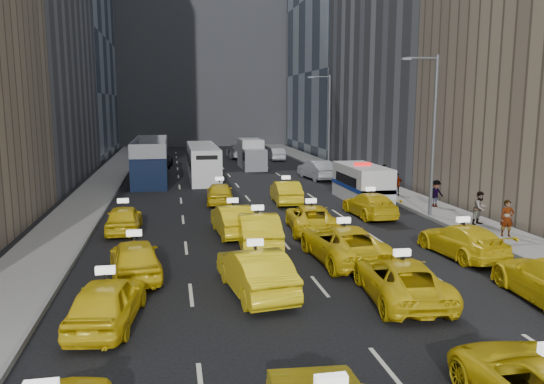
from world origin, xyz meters
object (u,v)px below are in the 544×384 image
at_px(double_decker, 151,160).
at_px(box_truck, 252,154).
at_px(nypd_van, 362,184).
at_px(pedestrian_0, 507,218).
at_px(city_bus, 203,162).

relative_size(double_decker, box_truck, 1.84).
bearing_deg(nypd_van, pedestrian_0, -79.22).
bearing_deg(nypd_van, box_truck, 97.66).
xyz_separation_m(city_bus, box_truck, (5.25, 6.78, -0.02)).
xyz_separation_m(double_decker, pedestrian_0, (17.26, -23.24, -0.68)).
height_order(double_decker, city_bus, double_decker).
bearing_deg(double_decker, nypd_van, -46.52).
height_order(double_decker, pedestrian_0, double_decker).
height_order(nypd_van, city_bus, city_bus).
relative_size(nypd_van, double_decker, 0.51).
bearing_deg(city_bus, pedestrian_0, -62.58).
height_order(nypd_van, double_decker, double_decker).
xyz_separation_m(nypd_van, box_truck, (-4.49, 19.38, 0.25)).
xyz_separation_m(nypd_van, city_bus, (-9.75, 12.60, 0.27)).
bearing_deg(pedestrian_0, box_truck, 119.43).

